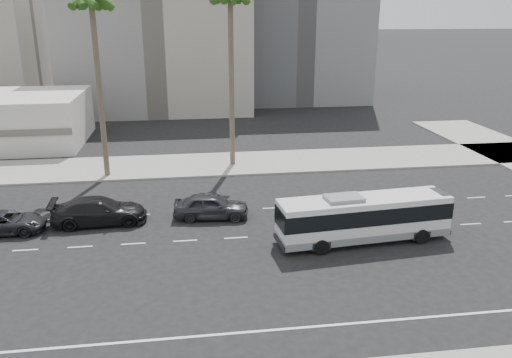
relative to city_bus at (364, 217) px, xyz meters
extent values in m
plane|color=black|center=(-1.34, 1.44, -1.53)|extent=(700.00, 700.00, 0.00)
cube|color=gray|center=(-1.34, 16.94, -1.45)|extent=(120.00, 7.00, 0.15)
cube|color=gray|center=(-13.34, 46.44, 7.47)|extent=(24.00, 18.00, 18.00)
cube|color=#565759|center=(6.66, 53.44, 11.47)|extent=(20.00, 20.00, 26.00)
cube|color=silver|center=(0.00, 0.00, 0.03)|extent=(10.25, 3.15, 2.26)
cube|color=black|center=(0.00, 0.00, 0.34)|extent=(10.31, 3.22, 0.96)
cube|color=slate|center=(0.00, 0.00, -0.96)|extent=(10.27, 3.19, 0.43)
cube|color=slate|center=(-1.31, 0.00, 1.25)|extent=(2.21, 1.58, 0.26)
cube|color=#262628|center=(4.78, 0.00, 1.03)|extent=(0.67, 1.61, 0.26)
cylinder|color=black|center=(3.21, -1.11, -1.09)|extent=(0.87, 0.26, 0.87)
cylinder|color=black|center=(3.21, 1.11, -1.09)|extent=(0.87, 0.26, 0.87)
cylinder|color=black|center=(-2.96, -1.11, -1.09)|extent=(0.87, 0.26, 0.87)
cylinder|color=black|center=(-2.96, 1.11, -1.09)|extent=(0.87, 0.26, 0.87)
imported|color=#2C2D32|center=(-8.61, 4.80, -0.70)|extent=(2.43, 5.03, 1.65)
imported|color=black|center=(-15.68, 4.86, -0.67)|extent=(2.69, 6.01, 1.71)
imported|color=black|center=(-21.18, 4.20, -0.86)|extent=(2.26, 4.85, 1.34)
cylinder|color=brown|center=(-6.08, 16.53, 5.45)|extent=(0.38, 0.38, 13.96)
cylinder|color=brown|center=(-16.53, 14.79, 5.23)|extent=(0.42, 0.42, 13.52)
camera|label=1|loc=(-10.02, -26.48, 11.38)|focal=36.04mm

